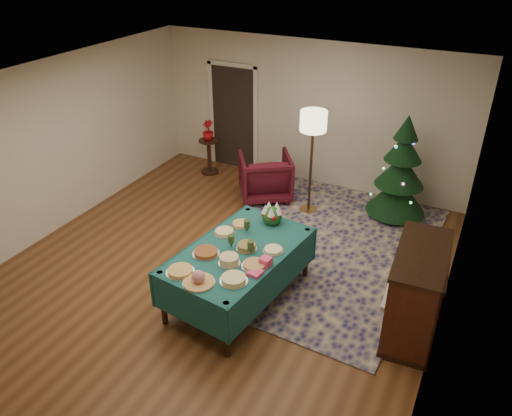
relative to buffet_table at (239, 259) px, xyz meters
The scene contains 26 objects.
room_shell 0.94m from the buffet_table, 153.04° to the left, with size 7.00×7.00×7.00m.
doorway 4.35m from the buffet_table, 119.66° to the left, with size 1.08×0.04×2.16m.
rug 1.85m from the buffet_table, 73.70° to the left, with size 3.20×4.20×0.02m, color #15144B.
buffet_table is the anchor object (origin of this frame).
platter_0 0.85m from the buffet_table, 117.35° to the right, with size 0.35×0.35×0.05m.
platter_1 0.85m from the buffet_table, 95.53° to the right, with size 0.38×0.38×0.17m.
platter_2 0.69m from the buffet_table, 66.30° to the right, with size 0.33×0.33×0.07m.
platter_3 0.46m from the buffet_table, 138.87° to the right, with size 0.35×0.35×0.05m.
platter_4 0.38m from the buffet_table, 81.90° to the right, with size 0.28×0.28×0.11m.
platter_5 0.45m from the buffet_table, 33.87° to the right, with size 0.32×0.32×0.04m.
platter_6 0.46m from the buffet_table, 144.92° to the left, with size 0.29×0.29×0.05m.
platter_7 0.22m from the buffet_table, 30.25° to the left, with size 0.27×0.27×0.08m.
platter_8 0.48m from the buffet_table, 20.90° to the left, with size 0.27×0.27×0.04m.
platter_9 0.61m from the buffet_table, 115.03° to the left, with size 0.27×0.27×0.04m.
goblet_0 0.49m from the buffet_table, 102.59° to the left, with size 0.08×0.08×0.18m.
goblet_1 0.31m from the buffet_table, ahead, with size 0.08×0.08×0.18m.
goblet_2 0.28m from the buffet_table, behind, with size 0.08×0.08×0.18m.
napkin_stack 0.59m from the buffet_table, 41.38° to the right, with size 0.16×0.16×0.04m, color #E43F74.
gift_box 0.53m from the buffet_table, 18.54° to the right, with size 0.13×0.13×0.11m, color #EE4275.
centerpiece 0.84m from the buffet_table, 82.33° to the left, with size 0.28×0.29×0.33m.
armchair 2.93m from the buffet_table, 108.93° to the left, with size 0.89×0.84×0.92m, color #4B101B.
floor_lamp 2.82m from the buffet_table, 91.07° to the left, with size 0.44×0.44×1.82m.
side_table 4.04m from the buffet_table, 126.88° to the left, with size 0.39×0.39×0.71m.
potted_plant 4.04m from the buffet_table, 126.88° to the left, with size 0.22×0.40×0.22m, color #A70B13.
christmas_tree 3.45m from the buffet_table, 67.03° to the left, with size 1.29×1.29×1.81m.
piano 2.21m from the buffet_table, 11.31° to the left, with size 0.70×1.36×1.14m.
Camera 1 is at (3.10, -4.88, 4.36)m, focal length 35.00 mm.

